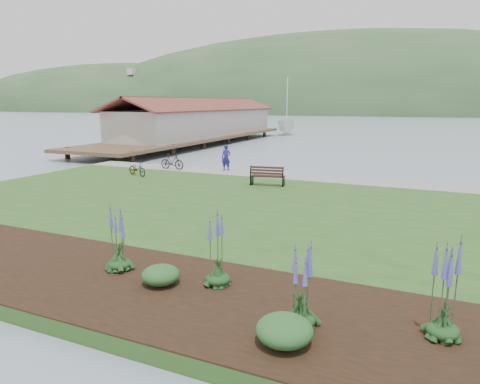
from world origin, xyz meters
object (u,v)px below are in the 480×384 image
at_px(person, 226,156).
at_px(bicycle_a, 137,169).
at_px(sailboat, 286,135).
at_px(park_bench, 267,175).

height_order(person, bicycle_a, person).
bearing_deg(bicycle_a, sailboat, 24.39).
distance_m(person, sailboat, 38.47).
bearing_deg(bicycle_a, park_bench, -69.29).
relative_size(person, sailboat, 0.07).
xyz_separation_m(person, bicycle_a, (-4.21, -3.96, -0.56)).
bearing_deg(park_bench, sailboat, 97.07).
xyz_separation_m(park_bench, bicycle_a, (-8.52, -0.24, -0.12)).
bearing_deg(park_bench, person, 129.56).
height_order(park_bench, bicycle_a, park_bench).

